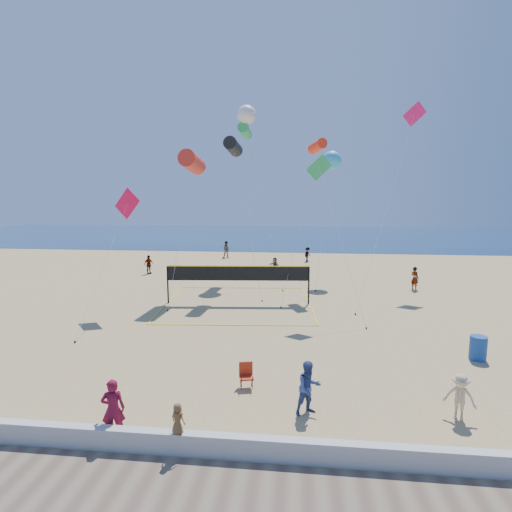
# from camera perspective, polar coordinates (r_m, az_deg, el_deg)

# --- Properties ---
(ground) EXTENTS (120.00, 120.00, 0.00)m
(ground) POSITION_cam_1_polar(r_m,az_deg,el_deg) (14.09, -2.45, -19.76)
(ground) COLOR tan
(ground) RESTS_ON ground
(ocean) EXTENTS (140.00, 50.00, 0.03)m
(ocean) POSITION_cam_1_polar(r_m,az_deg,el_deg) (74.62, 4.76, 3.02)
(ocean) COLOR navy
(ocean) RESTS_ON ground
(seawall) EXTENTS (32.00, 0.30, 0.60)m
(seawall) POSITION_cam_1_polar(r_m,az_deg,el_deg) (11.39, -4.97, -25.39)
(seawall) COLOR #B6B7B2
(seawall) RESTS_ON ground
(woman) EXTENTS (0.73, 0.59, 1.73)m
(woman) POSITION_cam_1_polar(r_m,az_deg,el_deg) (12.37, -19.74, -19.91)
(woman) COLOR maroon
(woman) RESTS_ON ground
(toddler) EXTENTS (0.46, 0.38, 0.81)m
(toddler) POSITION_cam_1_polar(r_m,az_deg,el_deg) (11.23, -11.13, -21.83)
(toddler) COLOR brown
(toddler) RESTS_ON seawall
(bystander_a) EXTENTS (1.02, 0.94, 1.68)m
(bystander_a) POSITION_cam_1_polar(r_m,az_deg,el_deg) (13.02, 7.55, -18.16)
(bystander_a) COLOR navy
(bystander_a) RESTS_ON ground
(bystander_b) EXTENTS (1.06, 0.87, 1.42)m
(bystander_b) POSITION_cam_1_polar(r_m,az_deg,el_deg) (14.09, 27.11, -17.47)
(bystander_b) COLOR #CCAD88
(bystander_b) RESTS_ON ground
(far_person_0) EXTENTS (0.88, 1.05, 1.67)m
(far_person_0) POSITION_cam_1_polar(r_m,az_deg,el_deg) (36.71, -15.09, -1.19)
(far_person_0) COLOR gray
(far_person_0) RESTS_ON ground
(far_person_1) EXTENTS (1.22, 1.28, 1.45)m
(far_person_1) POSITION_cam_1_polar(r_m,az_deg,el_deg) (35.65, 2.70, -1.37)
(far_person_1) COLOR gray
(far_person_1) RESTS_ON ground
(far_person_2) EXTENTS (0.70, 0.75, 1.71)m
(far_person_2) POSITION_cam_1_polar(r_m,az_deg,el_deg) (31.44, 21.73, -2.98)
(far_person_2) COLOR gray
(far_person_2) RESTS_ON ground
(far_person_3) EXTENTS (0.97, 0.79, 1.88)m
(far_person_3) POSITION_cam_1_polar(r_m,az_deg,el_deg) (45.34, -4.22, 0.93)
(far_person_3) COLOR gray
(far_person_3) RESTS_ON ground
(far_person_4) EXTENTS (1.01, 1.13, 1.52)m
(far_person_4) POSITION_cam_1_polar(r_m,az_deg,el_deg) (42.85, 7.38, 0.22)
(far_person_4) COLOR gray
(far_person_4) RESTS_ON ground
(camp_chair) EXTENTS (0.57, 0.68, 0.99)m
(camp_chair) POSITION_cam_1_polar(r_m,az_deg,el_deg) (14.64, -1.42, -16.46)
(camp_chair) COLOR #AA2813
(camp_chair) RESTS_ON ground
(trash_barrel) EXTENTS (0.78, 0.78, 1.00)m
(trash_barrel) POSITION_cam_1_polar(r_m,az_deg,el_deg) (19.23, 29.15, -11.40)
(trash_barrel) COLOR navy
(trash_barrel) RESTS_ON ground
(volleyball_net) EXTENTS (9.90, 9.76, 2.45)m
(volleyball_net) POSITION_cam_1_polar(r_m,az_deg,el_deg) (25.25, -2.60, -3.11)
(volleyball_net) COLOR black
(volleyball_net) RESTS_ON ground
(kite_0) EXTENTS (1.24, 5.92, 9.80)m
(kite_0) POSITION_cam_1_polar(r_m,az_deg,el_deg) (27.81, -9.10, 13.07)
(kite_0) COLOR red
(kite_0) RESTS_ON ground
(kite_1) EXTENTS (2.91, 4.22, 10.81)m
(kite_1) POSITION_cam_1_polar(r_m,az_deg,el_deg) (28.77, -3.28, 15.31)
(kite_1) COLOR black
(kite_1) RESTS_ON ground
(kite_2) EXTENTS (2.96, 6.83, 10.82)m
(kite_2) POSITION_cam_1_polar(r_m,az_deg,el_deg) (29.74, 8.75, 15.21)
(kite_2) COLOR #FF3217
(kite_2) RESTS_ON ground
(kite_3) EXTENTS (1.81, 6.23, 7.28)m
(kite_3) POSITION_cam_1_polar(r_m,az_deg,el_deg) (24.49, -18.14, 6.55)
(kite_3) COLOR #E40C44
(kite_3) RESTS_ON ground
(kite_4) EXTENTS (3.22, 3.24, 9.10)m
(kite_4) POSITION_cam_1_polar(r_m,az_deg,el_deg) (23.11, 9.37, 11.08)
(kite_4) COLOR green
(kite_4) RESTS_ON ground
(kite_5) EXTENTS (6.03, 9.35, 13.76)m
(kite_5) POSITION_cam_1_polar(r_m,az_deg,el_deg) (32.72, 21.37, 17.21)
(kite_5) COLOR #F71D6C
(kite_5) RESTS_ON ground
(kite_6) EXTENTS (4.23, 6.57, 14.27)m
(kite_6) POSITION_cam_1_polar(r_m,az_deg,el_deg) (34.91, -1.37, 19.49)
(kite_6) COLOR white
(kite_6) RESTS_ON ground
(kite_7) EXTENTS (2.16, 6.02, 10.48)m
(kite_7) POSITION_cam_1_polar(r_m,az_deg,el_deg) (33.79, 10.77, 13.28)
(kite_7) COLOR #31AEE3
(kite_7) RESTS_ON ground
(kite_8) EXTENTS (1.64, 3.75, 12.93)m
(kite_8) POSITION_cam_1_polar(r_m,az_deg,el_deg) (35.38, -1.59, 17.44)
(kite_8) COLOR green
(kite_8) RESTS_ON ground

